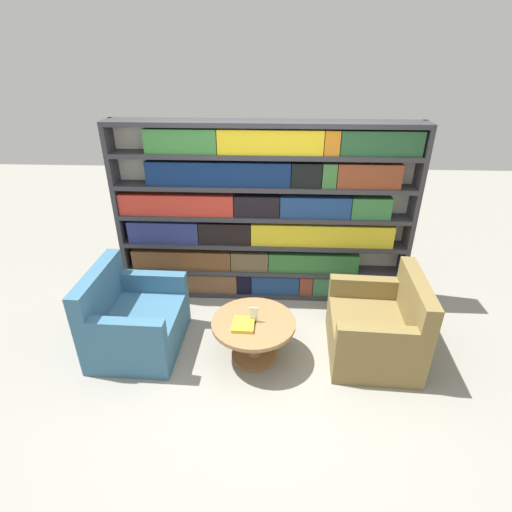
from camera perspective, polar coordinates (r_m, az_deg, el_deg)
The scene contains 7 objects.
ground_plane at distance 3.98m, azimuth 0.34°, elevation -15.79°, with size 14.00×14.00×0.00m, color gray.
bookshelf at distance 4.55m, azimuth 0.95°, elevation 5.75°, with size 3.33×0.30×2.07m.
armchair_left at distance 4.23m, azimuth -17.05°, elevation -8.97°, with size 0.84×0.96×0.87m.
armchair_right at distance 4.13m, azimuth 16.98°, elevation -9.98°, with size 0.87×0.98×0.87m.
coffee_table at distance 3.90m, azimuth -0.36°, elevation -10.74°, with size 0.80×0.80×0.44m.
table_sign at distance 3.78m, azimuth -0.37°, elevation -8.49°, with size 0.08×0.06×0.16m.
stray_book at distance 3.76m, azimuth -1.82°, elevation -9.78°, with size 0.21×0.23×0.03m.
Camera 1 is at (0.11, -2.86, 2.76)m, focal length 28.00 mm.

